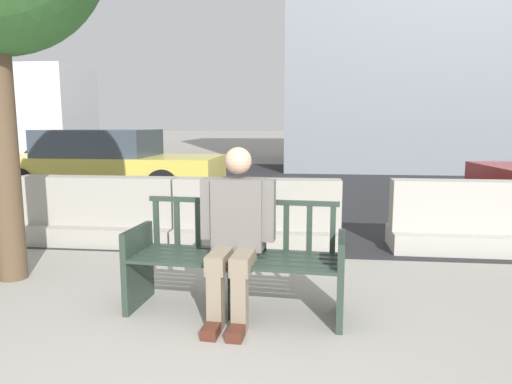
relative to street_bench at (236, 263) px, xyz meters
name	(u,v)px	position (x,y,z in m)	size (l,w,h in m)	color
street_asphalt	(277,186)	(-0.16, 7.54, -0.39)	(120.00, 12.00, 0.01)	#28282B
street_bench	(236,263)	(0.00, 0.00, 0.00)	(1.72, 0.65, 0.88)	#28382D
seated_person	(236,229)	(0.01, -0.06, 0.29)	(0.59, 0.74, 1.31)	#66605B
jersey_barrier_centre	(257,220)	(-0.04, 1.94, -0.06)	(2.01, 0.72, 0.84)	#9E998E
jersey_barrier_left	(98,216)	(-2.06, 1.94, -0.06)	(2.00, 0.69, 0.84)	#9E998E
jersey_barrier_right	(478,223)	(2.56, 2.05, -0.06)	(2.01, 0.70, 0.84)	#ADA89E
car_taxi_near	(107,162)	(-3.68, 5.81, 0.29)	(4.72, 1.97, 1.38)	#DBC64C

